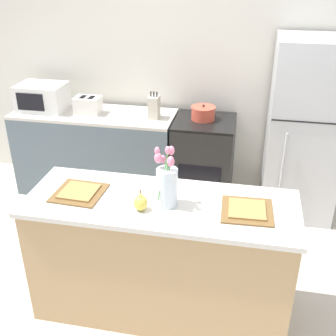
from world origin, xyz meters
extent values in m
plane|color=beige|center=(0.00, 0.00, 0.00)|extent=(10.00, 10.00, 0.00)
cube|color=silver|center=(0.00, 2.00, 1.35)|extent=(5.20, 0.08, 2.70)
cube|color=tan|center=(0.00, 0.00, 0.44)|extent=(1.76, 0.62, 0.89)
cube|color=beige|center=(0.00, 0.00, 0.91)|extent=(1.80, 0.66, 0.03)
cube|color=slate|center=(-1.06, 1.60, 0.44)|extent=(1.68, 0.60, 0.87)
cube|color=beige|center=(-1.06, 1.60, 0.89)|extent=(1.68, 0.60, 0.03)
cube|color=black|center=(0.10, 1.60, 0.44)|extent=(0.60, 0.60, 0.88)
cube|color=black|center=(0.10, 1.60, 0.89)|extent=(0.60, 0.60, 0.02)
cube|color=black|center=(0.10, 1.30, 0.41)|extent=(0.42, 0.01, 0.29)
cube|color=#B7BABC|center=(1.05, 1.60, 0.87)|extent=(0.68, 0.64, 1.73)
cube|color=black|center=(1.05, 1.28, 1.07)|extent=(0.67, 0.01, 0.01)
cylinder|color=#B2B5B7|center=(0.86, 1.26, 0.59)|extent=(0.02, 0.02, 0.75)
cylinder|color=silver|center=(0.05, -0.03, 1.05)|extent=(0.14, 0.14, 0.25)
cylinder|color=#569E4C|center=(0.06, -0.03, 1.10)|extent=(0.03, 0.01, 0.23)
ellipsoid|color=pink|center=(0.07, -0.03, 1.24)|extent=(0.05, 0.05, 0.07)
cylinder|color=#569E4C|center=(0.06, -0.01, 1.13)|extent=(0.02, 0.05, 0.28)
ellipsoid|color=pink|center=(0.07, 0.02, 1.29)|extent=(0.04, 0.04, 0.06)
cylinder|color=#569E4C|center=(0.04, -0.01, 1.10)|extent=(0.05, 0.05, 0.22)
ellipsoid|color=pink|center=(0.02, 0.01, 1.23)|extent=(0.04, 0.04, 0.06)
cylinder|color=#569E4C|center=(0.04, -0.03, 1.11)|extent=(0.10, 0.02, 0.23)
ellipsoid|color=pink|center=(-0.01, -0.02, 1.25)|extent=(0.05, 0.05, 0.07)
cylinder|color=#569E4C|center=(0.03, -0.05, 1.16)|extent=(0.06, 0.10, 0.33)
ellipsoid|color=pink|center=(0.01, -0.10, 1.33)|extent=(0.03, 0.03, 0.05)
cylinder|color=#569E4C|center=(0.06, -0.05, 1.15)|extent=(0.02, 0.05, 0.32)
ellipsoid|color=pink|center=(0.06, -0.07, 1.33)|extent=(0.03, 0.03, 0.05)
ellipsoid|color=#E5CC4C|center=(-0.10, -0.12, 0.97)|extent=(0.09, 0.09, 0.10)
cone|color=#E5CC4C|center=(-0.10, -0.12, 1.03)|extent=(0.05, 0.05, 0.04)
cylinder|color=brown|center=(-0.10, -0.12, 1.06)|extent=(0.01, 0.01, 0.02)
cube|color=brown|center=(-0.56, -0.01, 0.93)|extent=(0.33, 0.33, 0.01)
cube|color=#A37A42|center=(-0.56, -0.01, 0.94)|extent=(0.24, 0.24, 0.01)
cube|color=brown|center=(0.56, -0.01, 0.93)|extent=(0.33, 0.33, 0.01)
cube|color=#A37A42|center=(0.56, -0.01, 0.94)|extent=(0.24, 0.24, 0.01)
cube|color=silver|center=(-1.10, 1.58, 0.99)|extent=(0.26, 0.18, 0.17)
cube|color=black|center=(-1.15, 1.58, 1.07)|extent=(0.05, 0.11, 0.01)
cube|color=black|center=(-1.06, 1.58, 1.07)|extent=(0.05, 0.11, 0.01)
cube|color=black|center=(-1.24, 1.58, 1.01)|extent=(0.02, 0.02, 0.02)
cylinder|color=#CC4C38|center=(0.08, 1.63, 0.96)|extent=(0.23, 0.23, 0.12)
cylinder|color=#CC4C38|center=(0.08, 1.63, 1.02)|extent=(0.24, 0.24, 0.01)
sphere|color=black|center=(0.08, 1.63, 1.04)|extent=(0.02, 0.02, 0.02)
cube|color=white|center=(-1.61, 1.60, 1.04)|extent=(0.48, 0.36, 0.27)
cube|color=black|center=(-1.65, 1.42, 1.04)|extent=(0.29, 0.01, 0.18)
cube|color=beige|center=(-0.41, 1.58, 1.01)|extent=(0.10, 0.14, 0.22)
cylinder|color=black|center=(-0.44, 1.58, 1.15)|extent=(0.01, 0.01, 0.05)
cylinder|color=black|center=(-0.41, 1.58, 1.15)|extent=(0.01, 0.01, 0.05)
cylinder|color=black|center=(-0.38, 1.58, 1.15)|extent=(0.01, 0.01, 0.05)
camera|label=1|loc=(0.51, -2.30, 2.37)|focal=45.00mm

